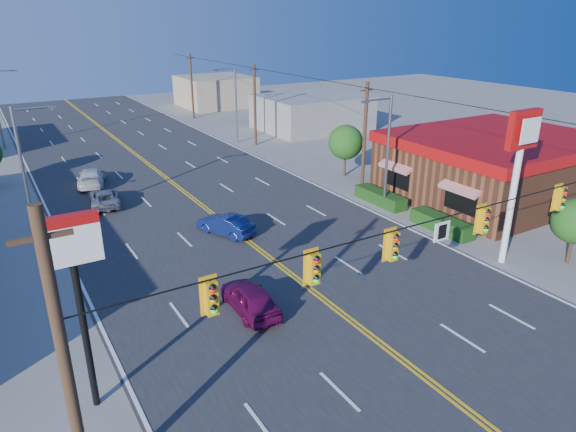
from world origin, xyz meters
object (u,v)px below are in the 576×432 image
pizza_hut_sign (75,274)px  car_magenta (250,299)px  car_blue (226,225)px  kfc_pylon (519,157)px  kfc (494,165)px  car_white (92,178)px  car_silver (105,199)px  signal_span (414,253)px

pizza_hut_sign → car_magenta: size_ratio=1.70×
pizza_hut_sign → car_blue: bearing=48.0°
kfc_pylon → car_magenta: (-14.53, 2.60, -5.36)m
kfc → car_blue: kfc is taller
car_white → pizza_hut_sign: bearing=93.8°
car_magenta → car_silver: size_ratio=0.95×
kfc → car_blue: bearing=170.5°
kfc_pylon → car_blue: kfc_pylon is taller
kfc → car_white: kfc is taller
car_magenta → kfc: bearing=-165.1°
kfc_pylon → car_silver: size_ratio=2.00×
kfc → car_magenta: 24.10m
kfc → car_magenta: bearing=-167.0°
car_magenta → car_blue: (2.83, 8.85, -0.04)m
car_magenta → car_white: bearing=-82.7°
signal_span → car_blue: size_ratio=6.20×
kfc_pylon → car_silver: (-17.00, 20.74, -5.45)m
kfc → car_silver: kfc is taller
kfc → pizza_hut_sign: size_ratio=2.38×
pizza_hut_sign → car_silver: pizza_hut_sign is taller
signal_span → car_silver: (-5.88, 24.74, -4.29)m
kfc → car_silver: bearing=153.8°
signal_span → car_white: (-5.67, 30.25, -4.18)m
kfc_pylon → car_magenta: kfc_pylon is taller
kfc_pylon → car_white: size_ratio=1.76×
pizza_hut_sign → car_silver: (5.00, 20.74, -4.59)m
car_blue → kfc: bearing=147.0°
car_blue → kfc_pylon: bearing=112.1°
signal_span → pizza_hut_sign: size_ratio=3.55×
kfc_pylon → car_white: bearing=122.6°
car_white → car_silver: 5.52m
signal_span → car_silver: bearing=103.4°
pizza_hut_sign → car_white: bearing=78.8°
signal_span → kfc: signal_span is taller
signal_span → car_magenta: 8.53m
kfc_pylon → car_magenta: size_ratio=2.11×
kfc → car_silver: 28.91m
car_blue → car_silver: car_blue is taller
signal_span → kfc_pylon: bearing=19.8°
car_silver → car_magenta: bearing=107.5°
pizza_hut_sign → car_silver: bearing=76.4°
car_blue → car_white: bearing=-94.5°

